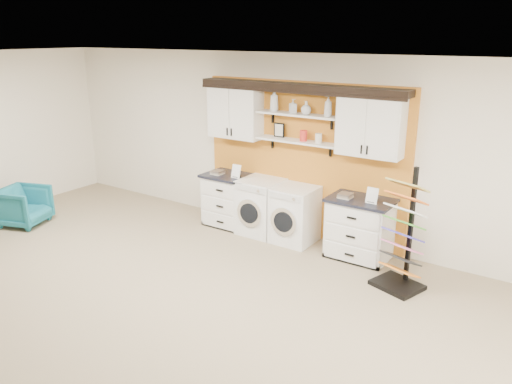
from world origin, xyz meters
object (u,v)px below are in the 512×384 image
Objects in this scene: sample_rack at (402,250)px; base_cabinet_right at (360,228)px; washer at (261,206)px; dryer at (295,214)px; armchair at (24,206)px; base_cabinet_left at (231,200)px.

base_cabinet_right is at bearing 163.13° from sample_rack.
base_cabinet_right is 1.02× the size of washer.
dryer reaches higher than armchair.
base_cabinet_left is 3.09m from sample_rack.
armchair is at bearing -159.52° from base_cabinet_right.
washer is 0.61m from dryer.
washer is at bearing 180.00° from dryer.
base_cabinet_left is 2.26m from base_cabinet_right.
washer is 0.57× the size of sample_rack.
base_cabinet_left is at bearing -76.03° from armchair.
washer reaches higher than base_cabinet_left.
base_cabinet_right is (2.26, -0.00, 0.00)m from base_cabinet_left.
dryer is (1.21, -0.00, -0.00)m from base_cabinet_left.
sample_rack is at bearing -10.12° from base_cabinet_left.
washer is at bearing -179.88° from base_cabinet_right.
base_cabinet_right is at bearing -89.22° from armchair.
armchair is at bearing -151.14° from washer.
base_cabinet_right is 1.26× the size of armchair.
armchair is at bearing -146.33° from base_cabinet_left.
base_cabinet_left reaches higher than armchair.
armchair is (-5.92, -1.38, -0.18)m from sample_rack.
sample_rack is 6.08m from armchair.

